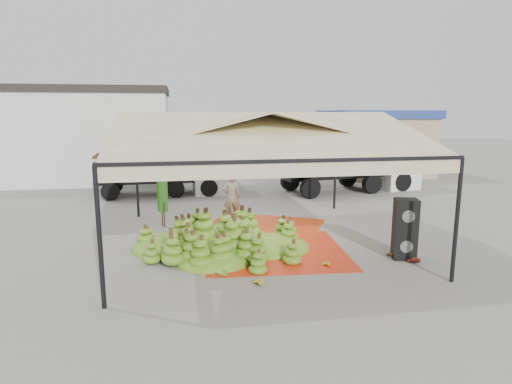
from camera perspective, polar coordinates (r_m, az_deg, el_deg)
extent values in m
plane|color=slate|center=(13.56, 0.29, -6.60)|extent=(90.00, 90.00, 0.00)
cylinder|color=black|center=(9.24, -20.13, -5.87)|extent=(0.10, 0.10, 3.00)
cylinder|color=black|center=(11.09, 25.19, -3.53)|extent=(0.10, 0.10, 3.00)
cylinder|color=black|center=(17.00, -15.62, 1.74)|extent=(0.10, 0.10, 3.00)
cylinder|color=black|center=(18.07, 10.53, 2.46)|extent=(0.10, 0.10, 3.00)
pyramid|color=beige|center=(12.96, 0.30, 8.35)|extent=(8.00, 8.00, 1.00)
cube|color=black|center=(12.99, 0.30, 6.15)|extent=(8.00, 8.00, 0.08)
cube|color=beige|center=(13.00, 0.30, 5.35)|extent=(8.00, 8.00, 0.36)
cube|color=silver|center=(27.84, -26.27, 6.45)|extent=(14.00, 6.00, 5.00)
cube|color=black|center=(27.83, -26.74, 11.99)|extent=(14.30, 6.30, 0.40)
cube|color=tan|center=(28.63, 15.51, 5.84)|extent=(6.00, 5.00, 3.60)
cube|color=navy|center=(28.54, 15.71, 9.94)|extent=(6.30, 5.30, 0.50)
cube|color=red|center=(12.66, 2.60, -7.85)|extent=(4.29, 4.11, 0.01)
cube|color=#DF4715|center=(14.86, 0.42, -5.01)|extent=(5.44, 5.52, 0.01)
ellipsoid|color=#4A801A|center=(12.67, -4.15, -5.11)|extent=(6.38, 5.66, 1.17)
ellipsoid|color=gold|center=(10.22, -0.12, -11.86)|extent=(0.56, 0.50, 0.22)
ellipsoid|color=gold|center=(11.53, 9.10, -9.43)|extent=(0.49, 0.45, 0.18)
ellipsoid|color=#622716|center=(12.68, 17.22, -7.91)|extent=(0.40, 0.33, 0.18)
ellipsoid|color=maroon|center=(12.31, 20.17, -8.54)|extent=(0.65, 0.62, 0.23)
ellipsoid|color=#3D7017|center=(10.89, -4.80, -10.44)|extent=(0.62, 0.59, 0.22)
ellipsoid|color=#54861C|center=(11.90, -12.88, 3.62)|extent=(0.24, 0.24, 0.20)
ellipsoid|color=#54861C|center=(11.92, -5.65, 3.85)|extent=(0.24, 0.24, 0.20)
ellipsoid|color=#54861C|center=(12.13, 1.45, 4.02)|extent=(0.24, 0.24, 0.20)
ellipsoid|color=#54861C|center=(12.52, 8.21, 4.12)|extent=(0.24, 0.24, 0.20)
cube|color=black|center=(12.62, 19.13, -6.53)|extent=(0.73, 0.68, 0.84)
cube|color=black|center=(12.41, 19.37, -2.80)|extent=(0.73, 0.68, 0.84)
imported|color=gray|center=(15.80, -3.26, -0.70)|extent=(0.68, 0.45, 1.83)
cube|color=#4D2D19|center=(21.43, -14.25, 2.15)|extent=(4.70, 2.30, 0.11)
cube|color=silver|center=(21.53, -6.11, 2.71)|extent=(1.74, 2.10, 2.13)
cylinder|color=black|center=(20.73, -18.85, 0.07)|extent=(0.84, 0.31, 0.83)
cylinder|color=black|center=(22.54, -18.34, 0.92)|extent=(0.84, 0.31, 0.83)
cylinder|color=black|center=(20.60, -10.65, 0.40)|extent=(0.84, 0.31, 0.83)
cylinder|color=black|center=(22.42, -10.81, 1.22)|extent=(0.84, 0.31, 0.83)
cylinder|color=black|center=(20.70, -6.30, 0.57)|extent=(0.84, 0.31, 0.83)
cylinder|color=black|center=(22.51, -6.81, 1.38)|extent=(0.84, 0.31, 0.83)
ellipsoid|color=#49811A|center=(21.37, -14.30, 3.38)|extent=(3.76, 1.80, 0.65)
cube|color=yellow|center=(21.32, -13.10, 4.42)|extent=(1.92, 1.91, 0.23)
cube|color=#462617|center=(22.00, 10.42, 2.96)|extent=(5.80, 3.49, 0.13)
cube|color=silver|center=(24.04, 17.72, 3.53)|extent=(2.37, 2.71, 2.49)
cylinder|color=black|center=(20.20, 7.24, 0.51)|extent=(1.02, 0.51, 0.98)
cylinder|color=black|center=(22.10, 4.57, 1.43)|extent=(1.02, 0.51, 0.98)
cylinder|color=black|center=(22.05, 15.20, 1.07)|extent=(1.02, 0.51, 0.98)
cylinder|color=black|center=(23.80, 12.12, 1.89)|extent=(1.02, 0.51, 0.98)
cylinder|color=black|center=(23.18, 18.87, 1.32)|extent=(1.02, 0.51, 0.98)
cylinder|color=black|center=(24.86, 15.67, 2.10)|extent=(1.02, 0.51, 0.98)
ellipsoid|color=#3F7117|center=(21.93, 10.46, 4.36)|extent=(4.63, 2.75, 0.76)
cube|color=yellow|center=(22.18, 11.70, 5.51)|extent=(2.54, 2.54, 0.27)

